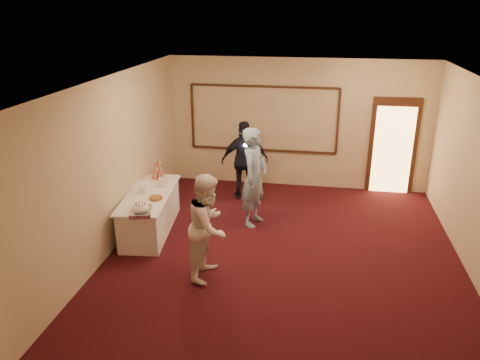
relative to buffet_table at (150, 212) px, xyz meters
name	(u,v)px	position (x,y,z in m)	size (l,w,h in m)	color
floor	(283,257)	(2.60, -0.60, -0.39)	(7.00, 7.00, 0.00)	black
room_walls	(287,144)	(2.60, -0.60, 1.64)	(6.04, 7.04, 3.02)	beige
wall_molding	(264,119)	(1.80, 2.87, 1.21)	(3.45, 0.04, 1.55)	#362310
doorway	(393,147)	(4.75, 2.86, 0.69)	(1.05, 0.07, 2.20)	#362310
buffet_table	(150,212)	(0.00, 0.00, 0.00)	(1.02, 2.16, 0.77)	white
pavlova_tray	(141,210)	(0.18, -0.89, 0.46)	(0.46, 0.52, 0.18)	silver
cupcake_stand	(158,171)	(-0.10, 0.84, 0.52)	(0.27, 0.27, 0.40)	#D43D41
plate_stack_a	(144,189)	(-0.10, 0.00, 0.45)	(0.17, 0.17, 0.14)	white
plate_stack_b	(164,182)	(0.17, 0.39, 0.47)	(0.20, 0.20, 0.16)	white
tart	(156,198)	(0.23, -0.27, 0.41)	(0.28, 0.28, 0.06)	white
man	(254,177)	(1.90, 0.65, 0.59)	(0.71, 0.47, 1.95)	#84A8C8
woman	(209,226)	(1.47, -1.34, 0.47)	(0.83, 0.65, 1.71)	white
guest	(245,161)	(1.51, 1.92, 0.49)	(1.03, 0.43, 1.76)	black
camera_flash	(245,145)	(1.57, 1.63, 0.93)	(0.07, 0.04, 0.05)	white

